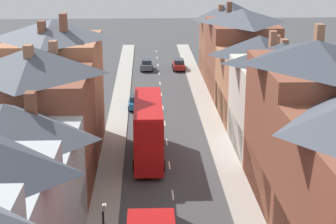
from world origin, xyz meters
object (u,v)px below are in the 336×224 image
object	(u,v)px
car_near_silver	(147,65)
double_decker_bus_lead	(148,129)
car_parked_right_a	(179,64)
car_near_blue	(136,101)

from	to	relation	value
car_near_silver	double_decker_bus_lead	bearing A→B (deg)	-90.01
car_near_silver	car_parked_right_a	distance (m)	4.90
double_decker_bus_lead	car_near_silver	bearing A→B (deg)	89.99
car_parked_right_a	car_near_blue	bearing A→B (deg)	-106.67
car_near_blue	car_near_silver	distance (m)	20.64
double_decker_bus_lead	car_parked_right_a	world-z (taller)	double_decker_bus_lead
double_decker_bus_lead	car_near_silver	distance (m)	36.73
car_near_blue	car_near_silver	world-z (taller)	car_near_silver
double_decker_bus_lead	car_near_blue	size ratio (longest dim) A/B	2.65
double_decker_bus_lead	car_near_silver	world-z (taller)	double_decker_bus_lead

